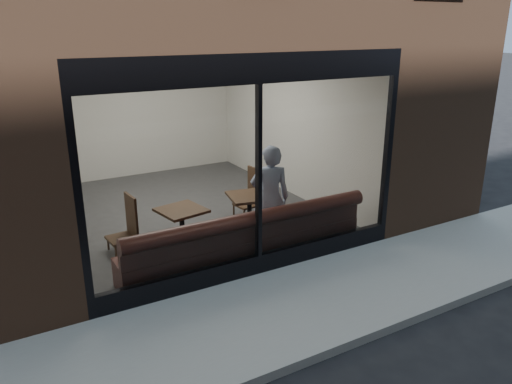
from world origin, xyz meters
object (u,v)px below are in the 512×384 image
cafe_chair_left (122,238)px  person (270,198)px  banquette (246,249)px  cafe_chair_right (247,205)px  cafe_table_right (249,196)px  cafe_table_left (181,210)px

cafe_chair_left → person: bearing=149.2°
banquette → cafe_chair_right: bearing=60.6°
cafe_table_right → cafe_chair_left: (-2.12, 0.46, -0.50)m
cafe_table_right → person: bearing=-85.2°
person → cafe_chair_left: 2.50m
person → cafe_chair_right: (0.37, 1.45, -0.64)m
person → cafe_chair_right: 1.63m
person → cafe_table_right: (-0.05, 0.59, -0.14)m
banquette → person: size_ratio=2.28×
cafe_table_right → cafe_chair_right: cafe_table_right is taller
banquette → cafe_table_left: bearing=131.2°
banquette → cafe_chair_right: size_ratio=9.83×
cafe_table_left → cafe_table_right: (1.27, 0.06, 0.00)m
cafe_table_right → cafe_table_left: bearing=-177.3°
cafe_chair_right → cafe_chair_left: bearing=2.9°
person → cafe_chair_right: person is taller
cafe_table_right → cafe_chair_right: (0.42, 0.86, -0.50)m
cafe_chair_left → cafe_chair_right: 2.57m
banquette → cafe_chair_left: bearing=139.3°
cafe_chair_right → person: bearing=69.9°
person → cafe_chair_left: person is taller
cafe_chair_left → cafe_chair_right: bearing=-175.9°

